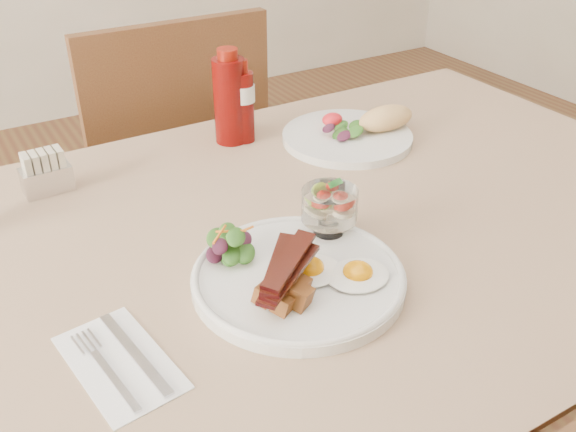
% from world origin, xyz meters
% --- Properties ---
extents(table, '(1.33, 0.88, 0.75)m').
position_xyz_m(table, '(0.00, 0.00, 0.66)').
color(table, brown).
rests_on(table, ground).
extents(chair_far, '(0.42, 0.42, 0.93)m').
position_xyz_m(chair_far, '(0.00, 0.66, 0.52)').
color(chair_far, brown).
rests_on(chair_far, ground).
extents(main_plate, '(0.28, 0.28, 0.02)m').
position_xyz_m(main_plate, '(-0.11, -0.12, 0.76)').
color(main_plate, silver).
rests_on(main_plate, table).
extents(fried_eggs, '(0.14, 0.12, 0.02)m').
position_xyz_m(fried_eggs, '(-0.07, -0.14, 0.77)').
color(fried_eggs, white).
rests_on(fried_eggs, main_plate).
extents(bacon_potato_pile, '(0.12, 0.10, 0.05)m').
position_xyz_m(bacon_potato_pile, '(-0.15, -0.15, 0.79)').
color(bacon_potato_pile, brown).
rests_on(bacon_potato_pile, main_plate).
extents(side_salad, '(0.08, 0.07, 0.04)m').
position_xyz_m(side_salad, '(-0.17, -0.04, 0.79)').
color(side_salad, '#264F15').
rests_on(side_salad, main_plate).
extents(fruit_cup, '(0.08, 0.08, 0.08)m').
position_xyz_m(fruit_cup, '(-0.02, -0.05, 0.81)').
color(fruit_cup, white).
rests_on(fruit_cup, main_plate).
extents(second_plate, '(0.26, 0.25, 0.06)m').
position_xyz_m(second_plate, '(0.22, 0.21, 0.77)').
color(second_plate, silver).
rests_on(second_plate, table).
extents(ketchup_bottle, '(0.06, 0.06, 0.18)m').
position_xyz_m(ketchup_bottle, '(0.02, 0.33, 0.84)').
color(ketchup_bottle, '#530604').
rests_on(ketchup_bottle, table).
extents(hot_sauce_bottle, '(0.05, 0.05, 0.16)m').
position_xyz_m(hot_sauce_bottle, '(0.04, 0.32, 0.83)').
color(hot_sauce_bottle, '#530604').
rests_on(hot_sauce_bottle, table).
extents(sugar_caddy, '(0.08, 0.05, 0.07)m').
position_xyz_m(sugar_caddy, '(-0.33, 0.30, 0.78)').
color(sugar_caddy, silver).
rests_on(sugar_caddy, table).
extents(napkin_cutlery, '(0.11, 0.18, 0.01)m').
position_xyz_m(napkin_cutlery, '(-0.36, -0.14, 0.75)').
color(napkin_cutlery, white).
rests_on(napkin_cutlery, table).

